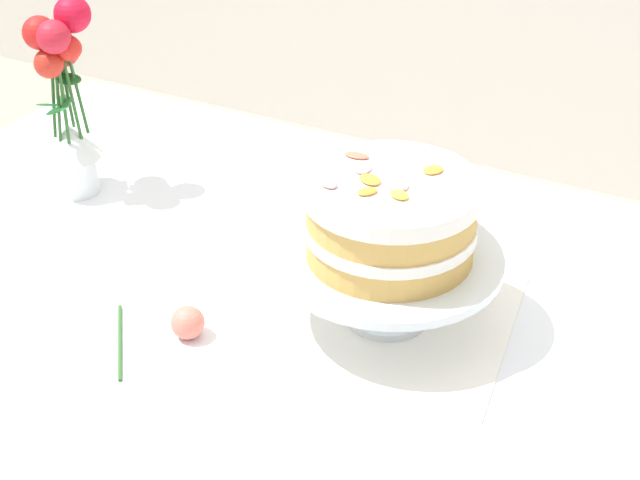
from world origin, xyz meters
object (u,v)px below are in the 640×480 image
object	(u,v)px
dining_table	(273,375)
flower_vase	(65,97)
fallen_rose	(185,323)
layer_cake	(391,218)
cake_stand	(389,266)

from	to	relation	value
dining_table	flower_vase	xyz separation A→B (m)	(-0.45, 0.17, 0.25)
dining_table	fallen_rose	size ratio (longest dim) A/B	10.07
dining_table	layer_cake	distance (m)	0.29
dining_table	cake_stand	distance (m)	0.23
layer_cake	flower_vase	distance (m)	0.58
cake_stand	fallen_rose	xyz separation A→B (m)	(-0.21, -0.15, -0.06)
cake_stand	fallen_rose	distance (m)	0.27
dining_table	layer_cake	world-z (taller)	layer_cake
fallen_rose	cake_stand	bearing A→B (deg)	35.58
dining_table	cake_stand	world-z (taller)	cake_stand
dining_table	flower_vase	world-z (taller)	flower_vase
flower_vase	fallen_rose	world-z (taller)	flower_vase
cake_stand	flower_vase	size ratio (longest dim) A/B	0.93
fallen_rose	layer_cake	bearing A→B (deg)	35.58
dining_table	layer_cake	size ratio (longest dim) A/B	6.37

